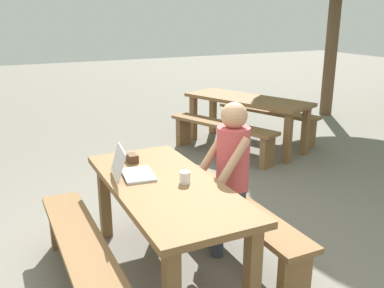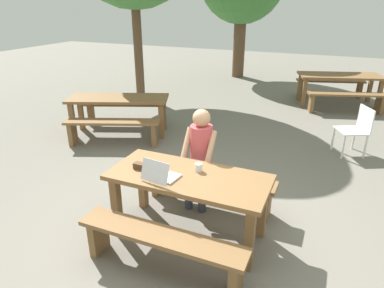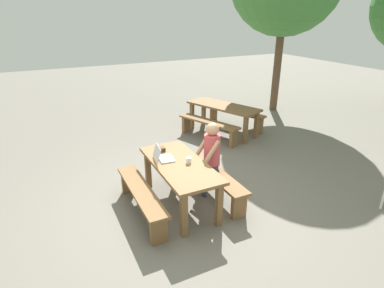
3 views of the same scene
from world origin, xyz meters
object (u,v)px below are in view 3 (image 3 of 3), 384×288
at_px(laptop, 162,156).
at_px(person_seated, 210,153).
at_px(picnic_table_front, 180,170).
at_px(coffee_mug, 189,160).
at_px(small_pouch, 162,149).
at_px(picnic_table_mid, 223,110).

xyz_separation_m(laptop, person_seated, (0.12, 0.80, -0.06)).
relative_size(picnic_table_front, coffee_mug, 19.03).
relative_size(laptop, coffee_mug, 3.91).
bearing_deg(person_seated, laptop, -98.37).
bearing_deg(coffee_mug, small_pouch, -161.85).
xyz_separation_m(small_pouch, coffee_mug, (0.62, 0.20, 0.01)).
bearing_deg(picnic_table_front, person_seated, 100.73).
bearing_deg(picnic_table_mid, person_seated, -57.65).
distance_m(picnic_table_front, laptop, 0.35).
distance_m(coffee_mug, picnic_table_mid, 3.39).
relative_size(laptop, small_pouch, 2.84).
distance_m(small_pouch, coffee_mug, 0.65).
bearing_deg(laptop, person_seated, -91.01).
bearing_deg(picnic_table_mid, coffee_mug, -62.45).
bearing_deg(picnic_table_mid, small_pouch, -72.78).
distance_m(laptop, picnic_table_mid, 3.40).
bearing_deg(small_pouch, laptop, -20.51).
xyz_separation_m(picnic_table_front, coffee_mug, (0.06, 0.13, 0.17)).
bearing_deg(coffee_mug, picnic_table_front, -115.48).
height_order(small_pouch, person_seated, person_seated).
distance_m(picnic_table_front, coffee_mug, 0.22).
height_order(picnic_table_front, coffee_mug, coffee_mug).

